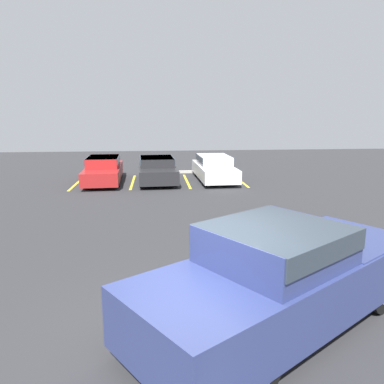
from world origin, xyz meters
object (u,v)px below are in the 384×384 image
at_px(parked_sedan_a, 104,169).
at_px(parked_sedan_b, 157,169).
at_px(parked_sedan_c, 214,167).
at_px(pickup_truck, 285,274).
at_px(wheel_stop_curb, 191,172).

bearing_deg(parked_sedan_a, parked_sedan_b, 85.33).
distance_m(parked_sedan_b, parked_sedan_c, 2.98).
xyz_separation_m(pickup_truck, parked_sedan_a, (-4.70, 13.58, -0.18)).
xyz_separation_m(parked_sedan_a, wheel_stop_curb, (4.73, 2.59, -0.62)).
relative_size(parked_sedan_a, parked_sedan_c, 1.02).
bearing_deg(pickup_truck, wheel_stop_curb, 56.06).
bearing_deg(parked_sedan_c, wheel_stop_curb, -161.51).
height_order(pickup_truck, parked_sedan_a, pickup_truck).
xyz_separation_m(parked_sedan_b, parked_sedan_c, (2.97, 0.14, 0.02)).
bearing_deg(wheel_stop_curb, parked_sedan_b, -126.90).
distance_m(pickup_truck, parked_sedan_c, 13.64).
xyz_separation_m(pickup_truck, wheel_stop_curb, (0.03, 16.17, -0.80)).
xyz_separation_m(parked_sedan_c, wheel_stop_curb, (-0.94, 2.57, -0.62)).
relative_size(parked_sedan_c, wheel_stop_curb, 2.41).
bearing_deg(pickup_truck, parked_sedan_a, 75.24).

